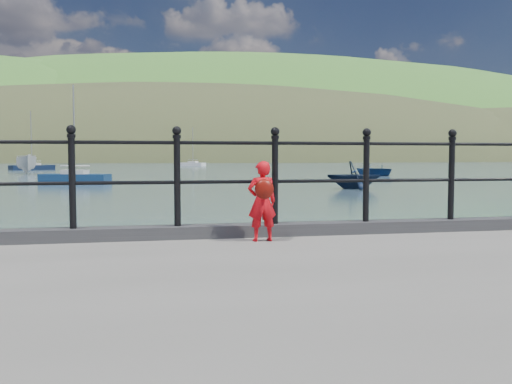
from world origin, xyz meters
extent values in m
plane|color=#2D4251|center=(0.00, 0.00, 0.00)|extent=(600.00, 600.00, 0.00)
cube|color=#28282B|center=(0.00, -0.15, 1.07)|extent=(60.00, 0.30, 0.15)
cylinder|color=black|center=(0.00, -0.15, 1.67)|extent=(18.00, 0.04, 0.04)
cylinder|color=black|center=(0.00, -0.15, 2.15)|extent=(18.00, 0.04, 0.04)
cylinder|color=black|center=(-1.80, -0.15, 1.67)|extent=(0.08, 0.08, 1.05)
sphere|color=black|center=(-1.80, -0.15, 2.29)|extent=(0.11, 0.11, 0.11)
cylinder|color=black|center=(-0.60, -0.15, 1.67)|extent=(0.08, 0.08, 1.05)
sphere|color=black|center=(-0.60, -0.15, 2.29)|extent=(0.11, 0.11, 0.11)
cylinder|color=black|center=(0.60, -0.15, 1.67)|extent=(0.08, 0.08, 1.05)
sphere|color=black|center=(0.60, -0.15, 2.29)|extent=(0.11, 0.11, 0.11)
cylinder|color=black|center=(1.80, -0.15, 1.67)|extent=(0.08, 0.08, 1.05)
sphere|color=black|center=(1.80, -0.15, 2.29)|extent=(0.11, 0.11, 0.11)
cylinder|color=black|center=(3.00, -0.15, 1.67)|extent=(0.08, 0.08, 1.05)
sphere|color=black|center=(3.00, -0.15, 2.29)|extent=(0.11, 0.11, 0.11)
ellipsoid|color=#333A21|center=(20.00, 195.00, -15.40)|extent=(400.00, 100.00, 88.00)
ellipsoid|color=#387026|center=(60.00, 255.00, -27.30)|extent=(600.00, 180.00, 156.00)
cube|color=silver|center=(-35.00, 181.00, 3.00)|extent=(9.00, 6.00, 6.00)
cube|color=#4C4744|center=(-35.00, 181.00, 7.00)|extent=(9.50, 6.50, 2.00)
cube|color=silver|center=(-12.00, 181.00, 3.00)|extent=(9.00, 6.00, 6.00)
cube|color=#4C4744|center=(-12.00, 181.00, 7.00)|extent=(9.50, 6.50, 2.00)
cube|color=silver|center=(18.00, 181.00, 3.00)|extent=(9.00, 6.00, 6.00)
cube|color=#4C4744|center=(18.00, 181.00, 7.00)|extent=(9.50, 6.50, 2.00)
cube|color=silver|center=(45.00, 181.00, 3.00)|extent=(9.00, 6.00, 6.00)
cube|color=#4C4744|center=(45.00, 181.00, 7.00)|extent=(9.50, 6.50, 2.00)
imported|color=red|center=(0.35, -0.56, 1.47)|extent=(0.35, 0.24, 0.93)
ellipsoid|color=red|center=(0.35, -0.69, 1.61)|extent=(0.22, 0.11, 0.23)
imported|color=navy|center=(22.14, 45.87, 0.57)|extent=(4.65, 5.97, 1.13)
imported|color=silver|center=(-14.20, 57.02, 1.09)|extent=(3.50, 6.01, 2.18)
imported|color=black|center=(11.24, 24.29, 0.85)|extent=(3.58, 3.21, 1.70)
cube|color=black|center=(-17.48, 76.14, 0.25)|extent=(6.09, 4.95, 0.90)
cube|color=beige|center=(-17.48, 76.14, 0.75)|extent=(2.50, 2.28, 0.50)
cylinder|color=#A5A5A8|center=(-17.48, 76.14, 4.57)|extent=(0.10, 0.10, 7.73)
cylinder|color=#A5A5A8|center=(-17.48, 76.14, 1.30)|extent=(2.30, 1.58, 0.06)
cube|color=white|center=(7.71, 102.02, 0.25)|extent=(5.02, 4.65, 0.90)
cube|color=beige|center=(7.71, 102.02, 0.75)|extent=(2.12, 2.05, 0.50)
cylinder|color=#A5A5A8|center=(7.71, 102.02, 4.22)|extent=(0.10, 0.10, 7.03)
cylinder|color=#A5A5A8|center=(7.71, 102.02, 1.30)|extent=(1.83, 1.60, 0.06)
cube|color=navy|center=(-6.18, 34.23, 0.25)|extent=(5.16, 2.99, 0.90)
cube|color=beige|center=(-6.18, 34.23, 0.75)|extent=(1.97, 1.57, 0.50)
cylinder|color=#A5A5A8|center=(-6.18, 34.23, 3.89)|extent=(0.10, 0.10, 6.39)
cylinder|color=#A5A5A8|center=(-6.18, 34.23, 1.30)|extent=(2.12, 0.73, 0.06)
camera|label=1|loc=(-0.93, -6.67, 1.99)|focal=38.00mm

